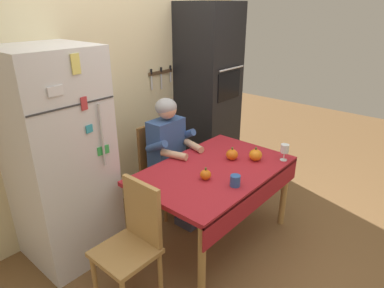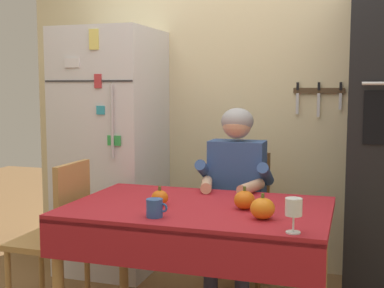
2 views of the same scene
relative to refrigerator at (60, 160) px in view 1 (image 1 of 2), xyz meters
The scene contains 13 objects.
ground_plane 1.62m from the refrigerator, 45.30° to the right, with size 10.00×10.00×0.00m, color brown.
back_wall_assembly 1.15m from the refrigerator, 21.31° to the left, with size 3.70×0.13×2.60m.
refrigerator is the anchor object (origin of this frame).
wall_oven 2.01m from the refrigerator, ahead, with size 0.60×0.64×2.10m.
dining_table 1.32m from the refrigerator, 42.91° to the right, with size 1.40×0.90×0.74m.
chair_behind_person 1.09m from the refrigerator, ahead, with size 0.40×0.40×0.93m.
seated_person 1.07m from the refrigerator, 15.37° to the right, with size 0.47×0.55×1.25m.
chair_left_side 0.91m from the refrigerator, 86.58° to the right, with size 0.40×0.40×0.93m.
coffee_mug 1.43m from the refrigerator, 55.01° to the right, with size 0.11×0.08×0.09m.
wine_glass 1.95m from the refrigerator, 39.62° to the right, with size 0.08×0.08×0.16m.
pumpkin_large 1.49m from the refrigerator, 35.92° to the right, with size 0.11×0.11×0.12m.
pumpkin_medium 1.70m from the refrigerator, 38.15° to the right, with size 0.12×0.12×0.13m.
pumpkin_small 1.20m from the refrigerator, 51.00° to the right, with size 0.09×0.09×0.11m.
Camera 1 is at (-2.11, -1.46, 2.07)m, focal length 31.35 mm.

